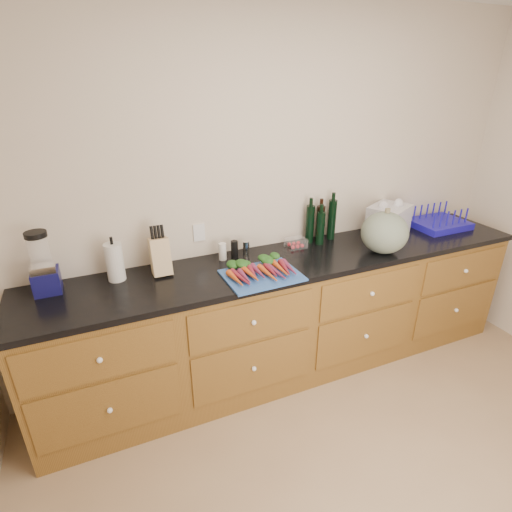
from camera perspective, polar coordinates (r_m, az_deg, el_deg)
name	(u,v)px	position (r m, az deg, el deg)	size (l,w,h in m)	color
wall_back	(276,197)	(2.96, 2.83, 8.47)	(4.10, 0.05, 2.60)	beige
cabinets	(292,317)	(3.05, 5.22, -8.71)	(3.60, 0.64, 0.90)	brown
countertop	(295,261)	(2.82, 5.54, -0.68)	(3.64, 0.62, 0.04)	black
cutting_board	(262,275)	(2.55, 0.84, -2.78)	(0.48, 0.36, 0.01)	#2C59AB
carrots	(259,269)	(2.57, 0.48, -1.81)	(0.41, 0.30, 0.06)	#DB5319
squash	(385,233)	(2.99, 17.89, 3.19)	(0.33, 0.33, 0.30)	#5A6A58
blender_appliance	(43,266)	(2.61, -28.13, -1.32)	(0.15, 0.15, 0.38)	#11104B
paper_towel	(115,262)	(2.61, -19.53, -0.83)	(0.11, 0.11, 0.24)	silver
knife_block	(160,256)	(2.62, -13.53, -0.04)	(0.12, 0.12, 0.24)	tan
grinder_salt	(223,252)	(2.77, -4.80, 0.64)	(0.05, 0.05, 0.12)	silver
grinder_pepper	(234,249)	(2.79, -3.09, 0.96)	(0.05, 0.05, 0.12)	black
canister_chrome	(246,248)	(2.82, -1.44, 1.10)	(0.05, 0.05, 0.11)	silver
tomato_box	(296,243)	(2.98, 5.70, 1.85)	(0.14, 0.12, 0.07)	white
bottles	(321,224)	(3.09, 9.23, 4.60)	(0.26, 0.13, 0.31)	black
grocery_bag	(388,220)	(3.36, 18.40, 4.87)	(0.32, 0.26, 0.23)	white
dish_rack	(439,222)	(3.71, 24.64, 4.42)	(0.44, 0.35, 0.18)	#1A13A8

